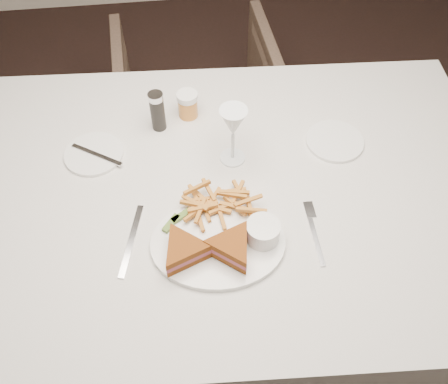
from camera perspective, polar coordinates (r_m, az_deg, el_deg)
table at (r=1.60m, az=-0.22°, el=-7.96°), size 1.52×1.06×0.75m
chair_far at (r=2.15m, az=-2.97°, el=10.38°), size 0.67×0.63×0.66m
table_setting at (r=1.22m, az=-0.84°, el=-0.86°), size 0.82×0.67×0.18m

